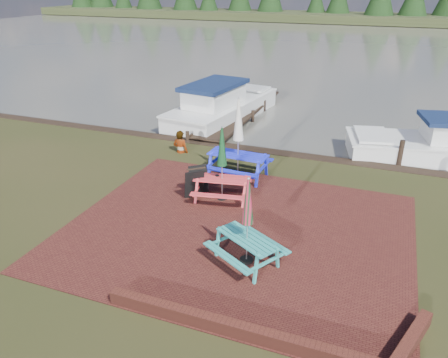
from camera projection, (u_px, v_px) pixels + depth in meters
The scene contains 12 objects.
ground at pixel (224, 250), 10.92m from camera, with size 120.00×120.00×0.00m, color black.
paving at pixel (237, 230), 11.76m from camera, with size 9.00×7.50×0.02m, color #3D1613.
brick_wall at pixel (286, 335), 8.11m from camera, with size 6.21×1.79×0.30m.
water at pixel (360, 48), 42.30m from camera, with size 120.00×60.00×0.02m, color #49473F.
picnic_table_teal at pixel (247, 234), 10.14m from camera, with size 2.08×2.02×2.20m.
picnic_table_red at pixel (222, 175), 13.10m from camera, with size 1.91×1.76×2.32m.
picnic_table_blue at pixel (238, 151), 14.53m from camera, with size 2.08×1.87×2.74m.
chalkboard at pixel (196, 182), 13.38m from camera, with size 0.60×0.88×0.95m.
jetty at pixel (239, 113), 21.56m from camera, with size 1.76×9.08×1.00m.
boat_jetty at pixel (222, 107), 21.32m from camera, with size 3.59×7.67×2.14m.
boat_near at pixel (444, 146), 16.64m from camera, with size 7.16×3.77×1.84m.
person at pixel (180, 131), 16.66m from camera, with size 0.63×0.42×1.74m, color gray.
Camera 1 is at (3.26, -8.56, 6.20)m, focal length 35.00 mm.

